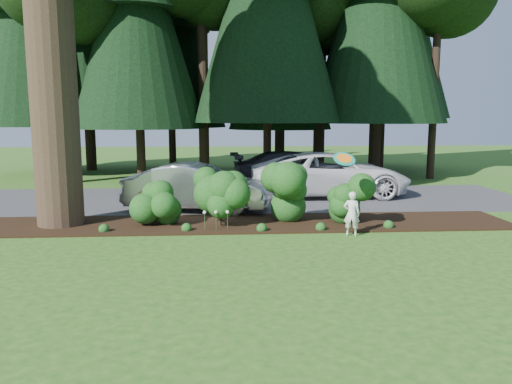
{
  "coord_description": "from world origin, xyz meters",
  "views": [
    {
      "loc": [
        -0.12,
        -10.48,
        3.01
      ],
      "look_at": [
        0.64,
        0.74,
        1.3
      ],
      "focal_mm": 35.0,
      "sensor_mm": 36.0,
      "label": 1
    }
  ],
  "objects_px": {
    "car_white_suv": "(330,174)",
    "frisbee": "(344,159)",
    "car_dark_suv": "(297,170)",
    "child": "(352,214)",
    "car_silver_wagon": "(197,187)"
  },
  "relations": [
    {
      "from": "car_white_suv",
      "to": "car_dark_suv",
      "type": "distance_m",
      "value": 2.13
    },
    {
      "from": "car_white_suv",
      "to": "child",
      "type": "relative_size",
      "value": 5.18
    },
    {
      "from": "car_white_suv",
      "to": "frisbee",
      "type": "distance_m",
      "value": 6.55
    },
    {
      "from": "child",
      "to": "car_white_suv",
      "type": "bearing_deg",
      "value": -81.05
    },
    {
      "from": "car_silver_wagon",
      "to": "car_dark_suv",
      "type": "bearing_deg",
      "value": -30.11
    },
    {
      "from": "car_dark_suv",
      "to": "child",
      "type": "bearing_deg",
      "value": 176.82
    },
    {
      "from": "car_silver_wagon",
      "to": "frisbee",
      "type": "distance_m",
      "value": 5.43
    },
    {
      "from": "child",
      "to": "car_silver_wagon",
      "type": "bearing_deg",
      "value": -24.71
    },
    {
      "from": "car_silver_wagon",
      "to": "child",
      "type": "bearing_deg",
      "value": -120.74
    },
    {
      "from": "car_silver_wagon",
      "to": "child",
      "type": "distance_m",
      "value": 5.38
    },
    {
      "from": "car_dark_suv",
      "to": "car_white_suv",
      "type": "bearing_deg",
      "value": -157.01
    },
    {
      "from": "car_dark_suv",
      "to": "frisbee",
      "type": "height_order",
      "value": "frisbee"
    },
    {
      "from": "car_silver_wagon",
      "to": "car_white_suv",
      "type": "bearing_deg",
      "value": -51.01
    },
    {
      "from": "car_silver_wagon",
      "to": "car_dark_suv",
      "type": "relative_size",
      "value": 0.85
    },
    {
      "from": "car_white_suv",
      "to": "frisbee",
      "type": "xyz_separation_m",
      "value": [
        -1.05,
        -6.36,
        1.13
      ]
    }
  ]
}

